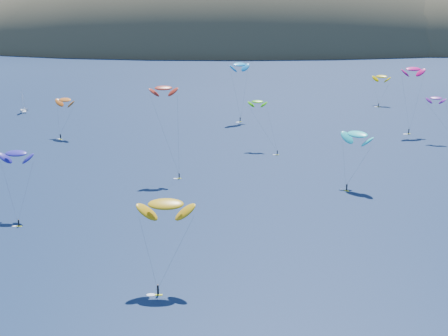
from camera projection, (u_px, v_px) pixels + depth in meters
island at (257, 55)px, 630.37m from camera, size 730.00×300.00×210.00m
sailboat at (23, 110)px, 280.15m from camera, size 9.04×8.22×10.79m
kitesurfer_1 at (65, 100)px, 231.32m from camera, size 9.69×10.60×16.29m
kitesurfer_2 at (166, 204)px, 114.66m from camera, size 10.30×8.77×18.22m
kitesurfer_3 at (258, 102)px, 214.66m from camera, size 10.06×13.55×17.84m
kitesurfer_4 at (239, 65)px, 258.81m from camera, size 10.57×11.13×25.99m
kitesurfer_5 at (357, 134)px, 172.72m from camera, size 10.05×11.64×17.47m
kitesurfer_6 at (436, 98)px, 224.52m from camera, size 10.02×12.90×17.41m
kitesurfer_8 at (413, 69)px, 235.47m from camera, size 10.27×7.70×26.95m
kitesurfer_9 at (163, 88)px, 179.42m from camera, size 9.14×7.14×28.21m
kitesurfer_10 at (16, 153)px, 150.84m from camera, size 8.53×12.21×17.46m
kitesurfer_11 at (382, 77)px, 296.87m from camera, size 9.46×13.18×15.71m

